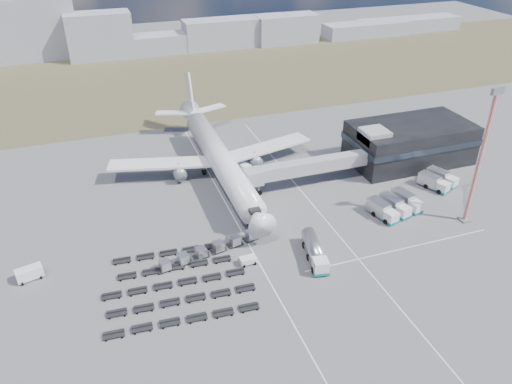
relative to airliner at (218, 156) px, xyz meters
name	(u,v)px	position (x,y,z in m)	size (l,w,h in m)	color
ground	(264,252)	(0.00, -32.38, -5.29)	(420.00, 420.00, 0.00)	#565659
grass_strip	(162,80)	(0.00, 77.62, -5.29)	(420.00, 90.00, 0.01)	#444029
lane_markings	(304,233)	(9.77, -29.38, -5.29)	(47.12, 110.00, 0.01)	silver
terminal	(409,142)	(47.77, -8.41, -0.04)	(30.40, 16.40, 11.00)	black
jet_bridge	(299,168)	(15.90, -11.95, -0.24)	(30.30, 3.80, 7.05)	#939399
airliner	(218,156)	(0.00, 0.00, 0.00)	(51.59, 64.53, 17.62)	white
skyline	(95,39)	(-20.49, 116.16, 2.64)	(313.52, 21.19, 24.49)	#9495A1
fuel_tanker	(315,251)	(8.23, -37.50, -3.51)	(4.84, 11.37, 3.57)	white
pushback_tug	(248,260)	(-4.00, -34.79, -4.58)	(3.11, 1.75, 1.42)	white
utility_van	(30,274)	(-41.82, -26.17, -4.10)	(4.49, 2.03, 2.38)	white
catering_truck	(241,168)	(5.70, -0.48, -4.02)	(4.08, 5.84, 2.48)	white
service_trucks_near	(395,205)	(31.25, -28.47, -3.65)	(11.37, 9.57, 3.02)	white
service_trucks_far	(438,180)	(47.03, -22.04, -3.69)	(8.39, 9.07, 2.95)	white
uld_row	(210,250)	(-9.96, -29.80, -4.15)	(20.95, 6.17, 1.91)	black
baggage_dollies	(176,285)	(-17.87, -36.68, -4.90)	(26.55, 21.13, 0.78)	black
floodlight_mast	(480,159)	(43.57, -36.08, 9.15)	(2.73, 2.23, 28.82)	red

